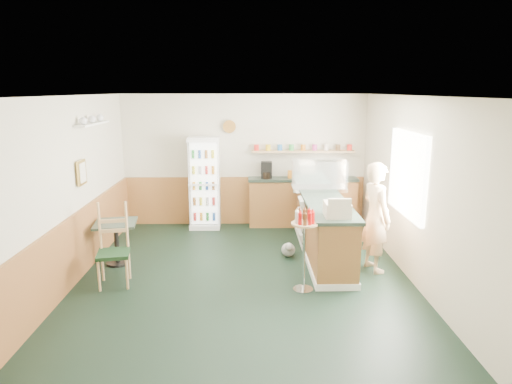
{
  "coord_description": "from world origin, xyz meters",
  "views": [
    {
      "loc": [
        0.09,
        -6.36,
        2.78
      ],
      "look_at": [
        0.2,
        0.6,
        1.22
      ],
      "focal_mm": 32.0,
      "sensor_mm": 36.0,
      "label": 1
    }
  ],
  "objects_px": {
    "cafe_table": "(116,235)",
    "display_case": "(319,175)",
    "shopkeeper": "(376,217)",
    "cafe_chair": "(115,242)",
    "drinks_fridge": "(205,183)",
    "condiment_stand": "(304,236)",
    "cash_register": "(337,209)"
  },
  "relations": [
    {
      "from": "condiment_stand",
      "to": "cafe_table",
      "type": "relative_size",
      "value": 1.59
    },
    {
      "from": "shopkeeper",
      "to": "cafe_table",
      "type": "distance_m",
      "value": 4.13
    },
    {
      "from": "cafe_chair",
      "to": "cash_register",
      "type": "bearing_deg",
      "value": -11.09
    },
    {
      "from": "display_case",
      "to": "condiment_stand",
      "type": "relative_size",
      "value": 0.83
    },
    {
      "from": "display_case",
      "to": "cafe_chair",
      "type": "xyz_separation_m",
      "value": [
        -3.21,
        -1.7,
        -0.66
      ]
    },
    {
      "from": "cash_register",
      "to": "cafe_table",
      "type": "height_order",
      "value": "cash_register"
    },
    {
      "from": "cash_register",
      "to": "shopkeeper",
      "type": "xyz_separation_m",
      "value": [
        0.7,
        0.48,
        -0.25
      ]
    },
    {
      "from": "condiment_stand",
      "to": "cafe_chair",
      "type": "distance_m",
      "value": 2.74
    },
    {
      "from": "display_case",
      "to": "cash_register",
      "type": "distance_m",
      "value": 1.76
    },
    {
      "from": "cafe_table",
      "to": "display_case",
      "type": "bearing_deg",
      "value": 16.04
    },
    {
      "from": "cash_register",
      "to": "shopkeeper",
      "type": "distance_m",
      "value": 0.88
    },
    {
      "from": "condiment_stand",
      "to": "cash_register",
      "type": "bearing_deg",
      "value": 27.97
    },
    {
      "from": "drinks_fridge",
      "to": "cafe_table",
      "type": "bearing_deg",
      "value": -121.06
    },
    {
      "from": "display_case",
      "to": "condiment_stand",
      "type": "bearing_deg",
      "value": -103.74
    },
    {
      "from": "condiment_stand",
      "to": "cafe_chair",
      "type": "xyz_separation_m",
      "value": [
        -2.72,
        0.32,
        -0.18
      ]
    },
    {
      "from": "condiment_stand",
      "to": "cafe_chair",
      "type": "height_order",
      "value": "cafe_chair"
    },
    {
      "from": "cash_register",
      "to": "cafe_chair",
      "type": "bearing_deg",
      "value": 179.45
    },
    {
      "from": "condiment_stand",
      "to": "drinks_fridge",
      "type": "bearing_deg",
      "value": 118.27
    },
    {
      "from": "display_case",
      "to": "drinks_fridge",
      "type": "bearing_deg",
      "value": 153.36
    },
    {
      "from": "cafe_chair",
      "to": "cafe_table",
      "type": "bearing_deg",
      "value": 94.69
    },
    {
      "from": "drinks_fridge",
      "to": "condiment_stand",
      "type": "height_order",
      "value": "drinks_fridge"
    },
    {
      "from": "cafe_chair",
      "to": "shopkeeper",
      "type": "bearing_deg",
      "value": -3.93
    },
    {
      "from": "drinks_fridge",
      "to": "cash_register",
      "type": "distance_m",
      "value": 3.57
    },
    {
      "from": "display_case",
      "to": "shopkeeper",
      "type": "relative_size",
      "value": 0.56
    },
    {
      "from": "shopkeeper",
      "to": "cash_register",
      "type": "bearing_deg",
      "value": 107.7
    },
    {
      "from": "drinks_fridge",
      "to": "cafe_chair",
      "type": "bearing_deg",
      "value": -110.75
    },
    {
      "from": "shopkeeper",
      "to": "cafe_chair",
      "type": "xyz_separation_m",
      "value": [
        -3.91,
        -0.42,
        -0.24
      ]
    },
    {
      "from": "drinks_fridge",
      "to": "cafe_chair",
      "type": "distance_m",
      "value": 2.99
    },
    {
      "from": "condiment_stand",
      "to": "cafe_chair",
      "type": "bearing_deg",
      "value": 173.28
    },
    {
      "from": "condiment_stand",
      "to": "cafe_table",
      "type": "distance_m",
      "value": 3.1
    },
    {
      "from": "drinks_fridge",
      "to": "condiment_stand",
      "type": "distance_m",
      "value": 3.52
    },
    {
      "from": "drinks_fridge",
      "to": "shopkeeper",
      "type": "xyz_separation_m",
      "value": [
        2.86,
        -2.36,
        -0.07
      ]
    }
  ]
}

